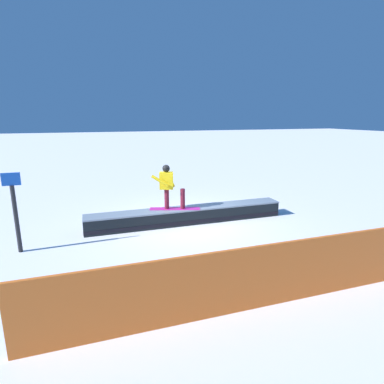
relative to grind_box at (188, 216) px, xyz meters
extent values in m
plane|color=white|center=(0.00, 0.00, -0.22)|extent=(120.00, 120.00, 0.00)
cube|color=black|center=(0.00, 0.00, 0.00)|extent=(6.15, 0.65, 0.45)
cube|color=black|center=(0.00, 0.00, -0.11)|extent=(6.16, 0.66, 0.11)
cube|color=#83919F|center=(0.00, 0.00, 0.25)|extent=(6.15, 0.71, 0.04)
cube|color=#C42697|center=(0.40, -0.01, 0.28)|extent=(1.53, 0.73, 0.02)
cylinder|color=maroon|center=(0.63, -0.08, 0.59)|extent=(0.18, 0.18, 0.61)
cylinder|color=maroon|center=(0.18, 0.07, 0.59)|extent=(0.18, 0.18, 0.61)
cube|color=yellow|center=(0.63, -0.08, 1.15)|extent=(0.45, 0.35, 0.51)
sphere|color=black|center=(0.63, -0.08, 1.51)|extent=(0.22, 0.22, 0.22)
cylinder|color=yellow|center=(0.86, 0.02, 1.17)|extent=(0.52, 0.24, 0.37)
cylinder|color=yellow|center=(0.49, -0.21, 1.17)|extent=(0.32, 0.18, 0.54)
cube|color=orange|center=(0.00, 4.62, 0.35)|extent=(8.20, 0.17, 1.15)
cylinder|color=#262628|center=(4.54, 0.68, 0.61)|extent=(0.10, 0.10, 1.66)
cube|color=blue|center=(4.54, 0.68, 1.59)|extent=(0.40, 0.04, 0.30)
camera|label=1|loc=(2.93, 8.82, 3.01)|focal=29.45mm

